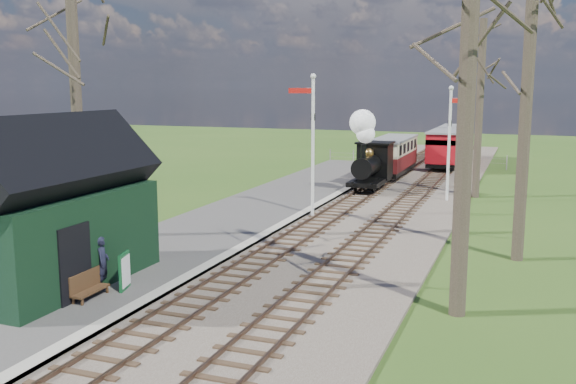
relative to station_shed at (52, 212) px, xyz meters
name	(u,v)px	position (x,y,z in m)	size (l,w,h in m)	color
ground	(93,373)	(4.30, -4.00, -2.27)	(140.00, 140.00, 0.00)	#2F5119
distant_hills	(461,276)	(5.70, 60.38, -18.47)	(114.40, 48.00, 22.02)	#385B23
ballast_bed	(387,198)	(5.60, 18.00, -2.22)	(8.00, 60.00, 0.10)	brown
track_near	(362,195)	(4.30, 18.00, -2.17)	(1.60, 60.00, 0.15)	brown
track_far	(412,198)	(6.90, 18.00, -2.17)	(1.60, 60.00, 0.15)	brown
platform	(234,220)	(0.80, 10.00, -2.17)	(5.00, 44.00, 0.20)	#474442
coping_strip	(285,224)	(3.10, 10.00, -2.16)	(0.40, 44.00, 0.21)	#B2AD9E
station_shed	(52,212)	(0.00, 0.00, 0.00)	(3.25, 6.30, 4.78)	black
semaphore_near	(311,135)	(3.53, 12.00, 1.35)	(1.22, 0.24, 6.22)	silver
semaphore_far	(451,135)	(8.67, 18.00, 1.08)	(1.22, 0.24, 5.72)	silver
bare_trees	(315,101)	(5.63, 6.10, 2.94)	(15.51, 22.39, 12.00)	#382D23
fence_line	(414,158)	(4.60, 32.00, -1.72)	(12.60, 0.08, 1.00)	slate
locomotive	(370,156)	(4.29, 19.60, -0.27)	(1.73, 4.03, 4.32)	black
coach	(393,154)	(4.30, 25.66, -0.80)	(2.01, 6.90, 2.12)	black
red_carriage_a	(445,148)	(6.90, 30.62, -0.77)	(2.05, 5.09, 2.16)	black
red_carriage_b	(454,142)	(6.90, 36.12, -0.77)	(2.05, 5.09, 2.16)	black
sign_board	(125,271)	(2.12, 0.26, -1.56)	(0.26, 0.69, 1.02)	#104C23
bench	(87,286)	(1.63, -0.71, -1.73)	(0.39, 1.25, 0.71)	#432B18
person	(103,263)	(1.52, 0.11, -1.34)	(0.53, 0.35, 1.46)	black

